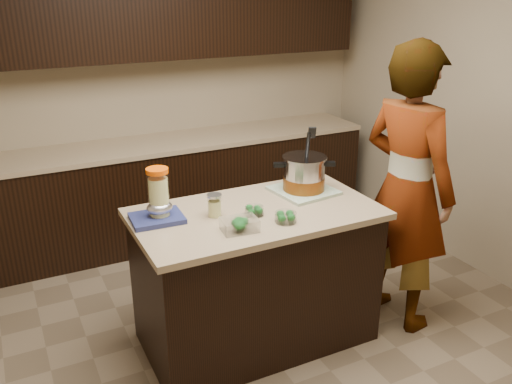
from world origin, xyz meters
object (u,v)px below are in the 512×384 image
island (256,276)px  stock_pot (304,176)px  person (407,189)px  lemonade_pitcher (159,196)px

island → stock_pot: size_ratio=3.64×
person → stock_pot: bearing=49.7°
stock_pot → person: (0.57, -0.33, -0.08)m
stock_pot → lemonade_pitcher: 0.96m
stock_pot → person: bearing=-7.5°
stock_pot → person: size_ratio=0.21×
lemonade_pitcher → person: size_ratio=0.16×
stock_pot → lemonade_pitcher: (-0.96, -0.01, 0.03)m
island → person: bearing=-11.2°
island → lemonade_pitcher: size_ratio=4.79×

